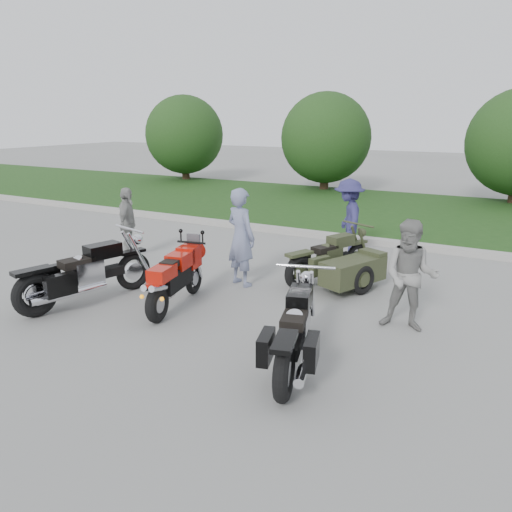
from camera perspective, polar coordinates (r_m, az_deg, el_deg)
The scene contains 13 objects.
ground at distance 7.96m, azimuth -7.36°, elevation -7.11°, with size 80.00×80.00×0.00m, color gray.
curb at distance 13.03m, azimuth 8.20°, elevation 2.30°, with size 60.00×0.30×0.15m, color #A4A29B.
grass_strip at distance 16.90m, azimuth 13.19°, elevation 5.13°, with size 60.00×8.00×0.14m, color #2C521C.
tree_far_left at distance 24.15m, azimuth -8.18°, elevation 13.55°, with size 3.60×3.60×4.00m.
tree_mid_left at distance 20.77m, azimuth 7.98°, elevation 13.22°, with size 3.60×3.60×4.00m.
sportbike_red at distance 8.26m, azimuth -9.24°, elevation -2.34°, with size 0.59×1.92×0.92m.
cruiser_left at distance 8.83m, azimuth -19.30°, elevation -2.16°, with size 0.82×2.46×0.96m.
cruiser_right at distance 6.27m, azimuth 4.50°, elevation -8.93°, with size 0.84×2.31×0.91m.
cruiser_sidecar at distance 9.31m, azimuth 9.75°, elevation -1.16°, with size 1.59×2.10×0.86m.
person_stripe at distance 9.20m, azimuth -1.73°, elevation 2.16°, with size 0.67×0.44×1.83m, color gray.
person_grey at distance 7.59m, azimuth 17.21°, elevation -2.19°, with size 0.81×0.63×1.66m, color gray.
person_denim at distance 11.11m, azimuth 10.51°, elevation 4.14°, with size 1.14×0.66×1.77m, color navy.
person_back at distance 11.31m, azimuth -14.46°, elevation 3.62°, with size 0.93×0.39×1.58m, color #979792.
Camera 1 is at (4.36, -5.90, 3.08)m, focal length 35.00 mm.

